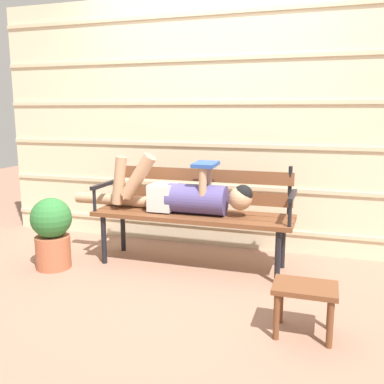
{
  "coord_description": "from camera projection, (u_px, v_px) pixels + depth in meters",
  "views": [
    {
      "loc": [
        1.06,
        -3.1,
        1.29
      ],
      "look_at": [
        0.0,
        0.19,
        0.63
      ],
      "focal_mm": 40.03,
      "sensor_mm": 36.0,
      "label": 1
    }
  ],
  "objects": [
    {
      "name": "ground_plane",
      "position": [
        185.0,
        273.0,
        3.46
      ],
      "size": [
        12.0,
        12.0,
        0.0
      ],
      "primitive_type": "plane",
      "color": "#936B56"
    },
    {
      "name": "house_siding",
      "position": [
        212.0,
        124.0,
        4.0
      ],
      "size": [
        4.41,
        0.08,
        2.34
      ],
      "color": "beige",
      "rests_on": "ground"
    },
    {
      "name": "park_bench",
      "position": [
        194.0,
        207.0,
        3.61
      ],
      "size": [
        1.67,
        0.48,
        0.85
      ],
      "color": "brown",
      "rests_on": "ground"
    },
    {
      "name": "reclining_person",
      "position": [
        181.0,
        195.0,
        3.55
      ],
      "size": [
        1.63,
        0.25,
        0.5
      ],
      "color": "#514784"
    },
    {
      "name": "footstool",
      "position": [
        305.0,
        296.0,
        2.47
      ],
      "size": [
        0.37,
        0.26,
        0.3
      ],
      "color": "brown",
      "rests_on": "ground"
    },
    {
      "name": "potted_plant",
      "position": [
        52.0,
        231.0,
        3.52
      ],
      "size": [
        0.33,
        0.33,
        0.6
      ],
      "color": "#AD5B3D",
      "rests_on": "ground"
    }
  ]
}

